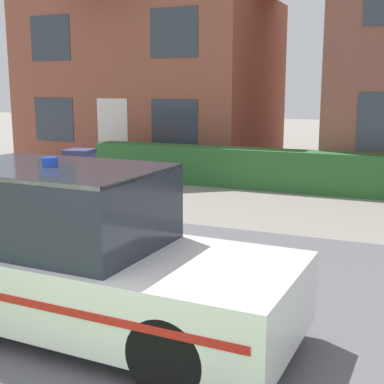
{
  "coord_description": "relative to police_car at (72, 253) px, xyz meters",
  "views": [
    {
      "loc": [
        2.12,
        -1.87,
        2.4
      ],
      "look_at": [
        -0.62,
        4.47,
        1.05
      ],
      "focal_mm": 50.0,
      "sensor_mm": 36.0,
      "label": 1
    }
  ],
  "objects": [
    {
      "name": "wheelie_bin",
      "position": [
        -3.83,
        5.58,
        -0.24
      ],
      "size": [
        0.67,
        0.68,
        1.07
      ],
      "rotation": [
        0.0,
        0.0,
        0.17
      ],
      "color": "#474C8C",
      "rests_on": "ground"
    },
    {
      "name": "police_car",
      "position": [
        0.0,
        0.0,
        0.0
      ],
      "size": [
        4.35,
        1.77,
        1.72
      ],
      "rotation": [
        0.0,
        0.0,
        -0.04
      ],
      "color": "black",
      "rests_on": "road_strip"
    },
    {
      "name": "garden_hedge",
      "position": [
        0.12,
        8.18,
        -0.3
      ],
      "size": [
        10.0,
        0.72,
        0.95
      ],
      "primitive_type": "cube",
      "color": "#2D662D",
      "rests_on": "ground"
    },
    {
      "name": "house_left",
      "position": [
        -5.2,
        12.05,
        2.89
      ],
      "size": [
        7.72,
        6.09,
        7.2
      ],
      "color": "#93513D",
      "rests_on": "ground"
    },
    {
      "name": "road_strip",
      "position": [
        1.0,
        1.49,
        -0.77
      ],
      "size": [
        28.0,
        5.53,
        0.01
      ],
      "primitive_type": "cube",
      "color": "#5B5B60",
      "rests_on": "ground"
    }
  ]
}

